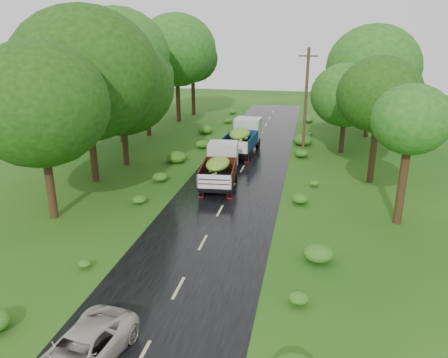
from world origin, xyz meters
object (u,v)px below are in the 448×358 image
(truck_near, at_px, (220,165))
(utility_pole, at_px, (306,102))
(car, at_px, (81,351))
(truck_far, at_px, (243,136))

(truck_near, xyz_separation_m, utility_pole, (5.16, 8.27, 3.01))
(car, distance_m, utility_pole, 26.30)
(truck_near, relative_size, truck_far, 0.95)
(truck_near, distance_m, car, 17.13)
(truck_near, height_order, car, truck_near)
(truck_far, xyz_separation_m, car, (-0.93, -25.12, -0.87))
(truck_near, distance_m, truck_far, 8.02)
(truck_far, distance_m, utility_pole, 5.71)
(truck_far, bearing_deg, car, -88.50)
(car, bearing_deg, utility_pole, 84.61)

